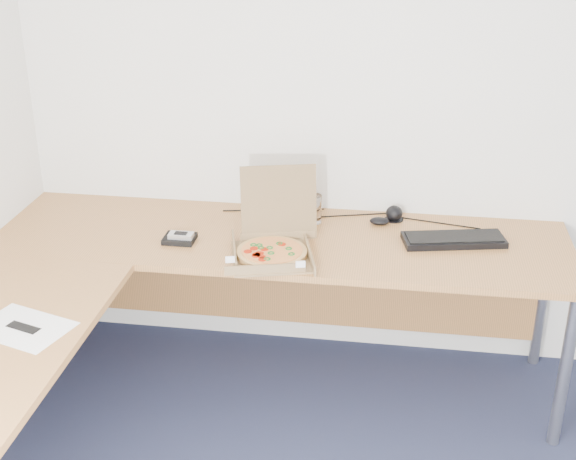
% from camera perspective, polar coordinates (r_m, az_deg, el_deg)
% --- Properties ---
extents(room_shell, '(3.50, 3.50, 2.50)m').
position_cam_1_polar(room_shell, '(1.89, 7.86, -4.88)').
color(room_shell, silver).
rests_on(room_shell, ground).
extents(desk, '(2.50, 2.20, 0.73)m').
position_cam_1_polar(desk, '(3.11, -7.68, -3.90)').
color(desk, '#B3753D').
rests_on(desk, ground).
extents(pizza_box, '(0.32, 0.38, 0.33)m').
position_cam_1_polar(pizza_box, '(3.22, -1.13, -1.25)').
color(pizza_box, olive).
rests_on(pizza_box, desk).
extents(drinking_glass, '(0.07, 0.07, 0.13)m').
position_cam_1_polar(drinking_glass, '(3.53, 1.87, 1.55)').
color(drinking_glass, white).
rests_on(drinking_glass, desk).
extents(keyboard, '(0.45, 0.24, 0.03)m').
position_cam_1_polar(keyboard, '(3.42, 12.00, -0.71)').
color(keyboard, black).
rests_on(keyboard, desk).
extents(mouse, '(0.09, 0.06, 0.03)m').
position_cam_1_polar(mouse, '(3.54, 6.70, 0.65)').
color(mouse, black).
rests_on(mouse, desk).
extents(wallet, '(0.13, 0.11, 0.02)m').
position_cam_1_polar(wallet, '(3.39, -7.92, -0.64)').
color(wallet, black).
rests_on(wallet, desk).
extents(phone, '(0.10, 0.05, 0.02)m').
position_cam_1_polar(phone, '(3.37, -7.82, -0.39)').
color(phone, '#B2B5BA').
rests_on(phone, wallet).
extents(paper_sheet, '(0.37, 0.31, 0.00)m').
position_cam_1_polar(paper_sheet, '(2.89, -18.76, -6.76)').
color(paper_sheet, white).
rests_on(paper_sheet, desk).
extents(dome_speaker, '(0.09, 0.09, 0.07)m').
position_cam_1_polar(dome_speaker, '(3.59, 7.76, 1.28)').
color(dome_speaker, black).
rests_on(dome_speaker, desk).
extents(cable_bundle, '(0.57, 0.12, 0.01)m').
position_cam_1_polar(cable_bundle, '(3.62, 4.11, 1.06)').
color(cable_bundle, black).
rests_on(cable_bundle, desk).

